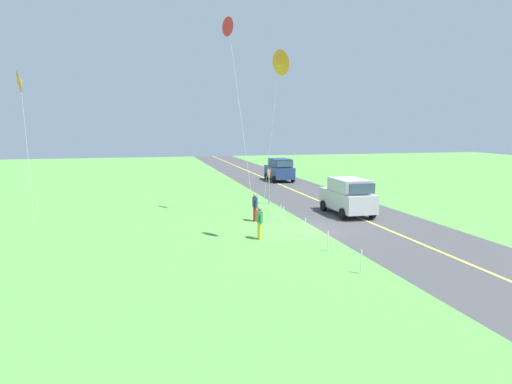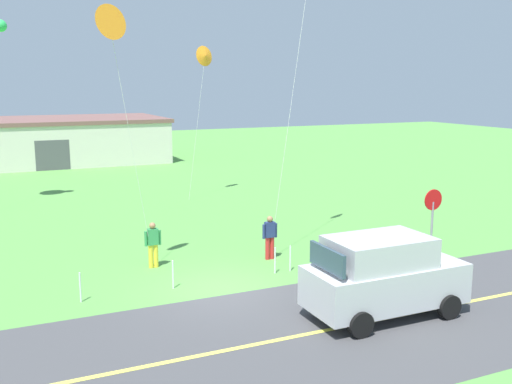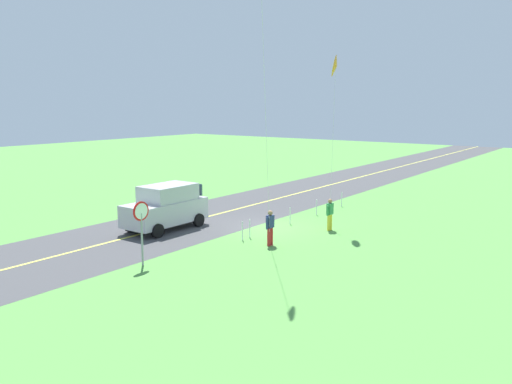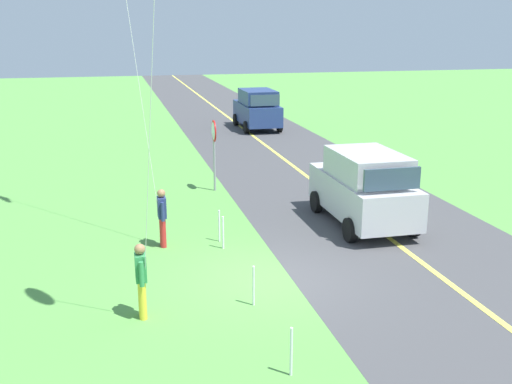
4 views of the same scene
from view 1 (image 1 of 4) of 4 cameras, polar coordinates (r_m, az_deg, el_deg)
name	(u,v)px [view 1 (image 1 of 4)]	position (r m, az deg, el deg)	size (l,w,h in m)	color
ground_plane	(309,230)	(23.99, 6.71, -4.85)	(120.00, 120.00, 0.10)	#549342
asphalt_road	(377,225)	(25.64, 15.12, -4.11)	(120.00, 7.00, 0.00)	#424244
road_centre_stripe	(377,225)	(25.64, 15.12, -4.10)	(120.00, 0.16, 0.00)	#E5E04C
car_suv_foreground	(348,196)	(28.17, 11.57, -0.51)	(4.40, 2.12, 2.24)	#B7B7BC
car_parked_east_far	(279,169)	(44.85, 3.00, 2.88)	(4.40, 2.12, 2.24)	navy
stop_sign	(269,178)	(31.30, 1.67, 1.73)	(0.76, 0.08, 2.56)	gray
person_adult_near	(260,222)	(21.62, 0.47, -3.76)	(0.58, 0.22, 1.60)	yellow
person_adult_companion	(255,206)	(25.71, -0.13, -1.83)	(0.58, 0.22, 1.60)	red
kite_red_low	(279,64)	(20.27, 2.98, 15.95)	(1.84, 0.94, 8.66)	silver
kite_blue_mid	(229,28)	(27.79, -3.46, 20.08)	(2.71, 1.34, 11.67)	silver
kite_pink_drift	(21,82)	(27.36, -27.67, 12.24)	(1.80, 0.81, 8.28)	silver
fence_post_0	(361,262)	(17.19, 13.19, -8.61)	(0.05, 0.05, 0.90)	silver
fence_post_1	(328,241)	(19.89, 9.08, -6.17)	(0.05, 0.05, 0.90)	silver
fence_post_2	(305,227)	(22.40, 6.28, -4.47)	(0.05, 0.05, 0.90)	silver
fence_post_3	(284,214)	(25.67, 3.53, -2.79)	(0.05, 0.05, 0.90)	silver
fence_post_4	(281,212)	(26.21, 3.15, -2.56)	(0.05, 0.05, 0.90)	silver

